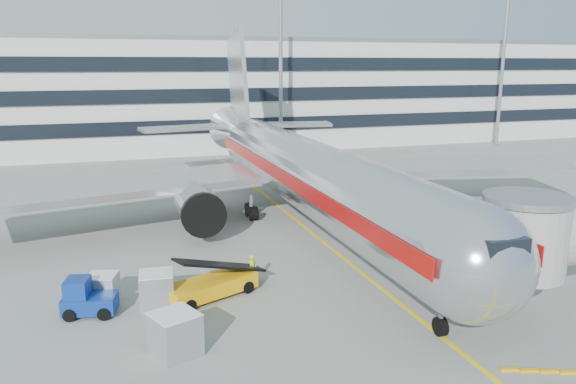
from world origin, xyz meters
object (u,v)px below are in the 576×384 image
object	(u,v)px
baggage_tug	(86,299)
ramp_worker	(253,269)
cargo_container_left	(157,289)
main_jet	(299,169)
cargo_container_front	(175,334)
cargo_container_right	(103,288)
belt_loader	(211,285)

from	to	relation	value
baggage_tug	ramp_worker	size ratio (longest dim) A/B	1.64
cargo_container_left	main_jet	bearing A→B (deg)	46.13
cargo_container_front	main_jet	bearing A→B (deg)	56.68
main_jet	cargo_container_front	bearing A→B (deg)	-123.32
cargo_container_left	cargo_container_right	world-z (taller)	cargo_container_left
main_jet	cargo_container_right	xyz separation A→B (m)	(-14.54, -11.11, -3.48)
main_jet	baggage_tug	bearing A→B (deg)	-140.94
baggage_tug	cargo_container_right	size ratio (longest dim) A/B	1.57
belt_loader	ramp_worker	bearing A→B (deg)	24.29
cargo_container_right	cargo_container_front	bearing A→B (deg)	-66.41
main_jet	cargo_container_front	distance (m)	21.47
cargo_container_right	ramp_worker	xyz separation A→B (m)	(7.99, 0.04, 0.09)
cargo_container_left	cargo_container_front	bearing A→B (deg)	-86.95
baggage_tug	ramp_worker	xyz separation A→B (m)	(8.78, 1.37, 0.03)
belt_loader	cargo_container_front	bearing A→B (deg)	-114.60
main_jet	cargo_container_front	world-z (taller)	main_jet
cargo_container_right	main_jet	bearing A→B (deg)	37.39
belt_loader	cargo_container_left	size ratio (longest dim) A/B	2.90
belt_loader	cargo_container_right	world-z (taller)	belt_loader
cargo_container_left	cargo_container_front	distance (m)	5.32
main_jet	cargo_container_left	bearing A→B (deg)	-133.87
cargo_container_front	ramp_worker	bearing A→B (deg)	52.52
belt_loader	cargo_container_front	distance (m)	6.03
cargo_container_left	ramp_worker	bearing A→B (deg)	13.99
cargo_container_left	ramp_worker	distance (m)	5.55
belt_loader	cargo_container_left	xyz separation A→B (m)	(-2.79, -0.17, 0.18)
cargo_container_right	ramp_worker	bearing A→B (deg)	0.25
cargo_container_left	cargo_container_right	size ratio (longest dim) A/B	1.03
cargo_container_front	ramp_worker	xyz separation A→B (m)	(5.10, 6.65, -0.10)
belt_loader	baggage_tug	size ratio (longest dim) A/B	1.91
ramp_worker	cargo_container_right	bearing A→B (deg)	139.60
cargo_container_left	ramp_worker	xyz separation A→B (m)	(5.38, 1.34, -0.05)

